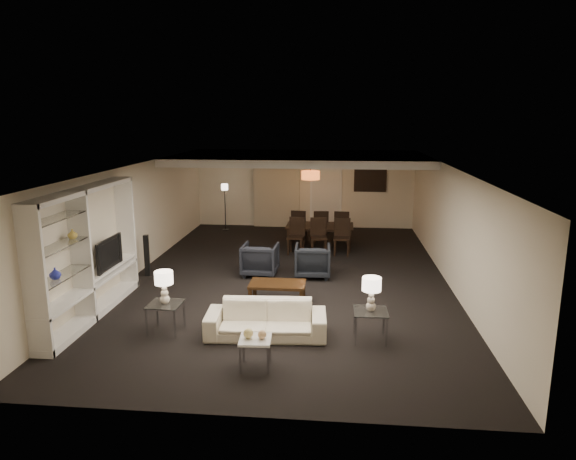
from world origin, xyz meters
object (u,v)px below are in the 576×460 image
(vase_amber, at_px, (72,234))
(chair_fl, at_px, (300,226))
(side_table_left, at_px, (166,318))
(marble_table, at_px, (256,353))
(floor_speaker, at_px, (147,256))
(floor_lamp, at_px, (225,207))
(chair_nl, at_px, (296,236))
(armchair_left, at_px, (260,259))
(table_lamp_left, at_px, (164,287))
(pendant_light, at_px, (311,175))
(armchair_right, at_px, (313,261))
(vase_blue, at_px, (55,273))
(table_lamp_right, at_px, (371,294))
(sofa, at_px, (266,319))
(chair_fr, at_px, (342,227))
(side_table_right, at_px, (370,325))
(dining_table, at_px, (320,237))
(chair_nm, at_px, (319,237))
(chair_fm, at_px, (320,226))
(chair_nr, at_px, (342,237))
(coffee_table, at_px, (277,292))

(vase_amber, bearing_deg, chair_fl, 62.71)
(side_table_left, distance_m, chair_fl, 6.74)
(marble_table, bearing_deg, chair_fl, 89.52)
(side_table_left, distance_m, floor_speaker, 3.33)
(side_table_left, bearing_deg, floor_lamp, 95.13)
(chair_nl, bearing_deg, armchair_left, -102.51)
(table_lamp_left, bearing_deg, floor_speaker, 115.79)
(pendant_light, height_order, armchair_left, pendant_light)
(armchair_right, height_order, vase_blue, vase_blue)
(table_lamp_right, distance_m, vase_blue, 5.00)
(vase_blue, relative_size, chair_fl, 0.20)
(marble_table, bearing_deg, pendant_light, 87.37)
(sofa, distance_m, armchair_right, 3.36)
(side_table_left, xyz_separation_m, table_lamp_right, (3.40, 0.00, 0.53))
(sofa, relative_size, vase_amber, 11.97)
(floor_speaker, xyz_separation_m, floor_lamp, (0.74, 4.89, 0.27))
(armchair_right, relative_size, floor_lamp, 0.54)
(chair_nl, height_order, chair_fr, same)
(sofa, height_order, side_table_right, sofa)
(chair_fr, bearing_deg, side_table_left, 66.70)
(dining_table, height_order, chair_nm, chair_nm)
(vase_amber, distance_m, chair_fm, 7.62)
(pendant_light, distance_m, chair_fr, 1.71)
(sofa, height_order, side_table_left, sofa)
(vase_blue, distance_m, chair_nm, 7.00)
(pendant_light, bearing_deg, side_table_left, -107.18)
(floor_speaker, bearing_deg, table_lamp_left, -70.02)
(sofa, relative_size, dining_table, 1.08)
(chair_nr, distance_m, chair_fm, 1.43)
(table_lamp_left, xyz_separation_m, chair_nr, (2.96, 5.21, -0.31))
(side_table_left, relative_size, chair_fm, 0.57)
(table_lamp_left, distance_m, chair_fm, 6.93)
(marble_table, height_order, floor_speaker, floor_speaker)
(marble_table, bearing_deg, floor_speaker, 127.56)
(armchair_right, relative_size, chair_fr, 0.85)
(vase_amber, xyz_separation_m, chair_nr, (4.52, 5.13, -1.17))
(marble_table, distance_m, dining_table, 6.99)
(chair_nr, bearing_deg, coffee_table, -106.21)
(marble_table, distance_m, chair_fr, 7.71)
(side_table_right, bearing_deg, vase_blue, -173.67)
(sofa, bearing_deg, chair_fm, 80.92)
(sofa, bearing_deg, pendant_light, 83.68)
(armchair_left, relative_size, vase_blue, 4.33)
(pendant_light, height_order, vase_blue, pendant_light)
(vase_blue, distance_m, chair_nl, 6.68)
(pendant_light, distance_m, floor_speaker, 5.27)
(vase_blue, relative_size, dining_table, 0.10)
(side_table_right, xyz_separation_m, vase_amber, (-4.95, 0.08, 1.39))
(vase_blue, distance_m, chair_fr, 8.41)
(marble_table, height_order, floor_lamp, floor_lamp)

